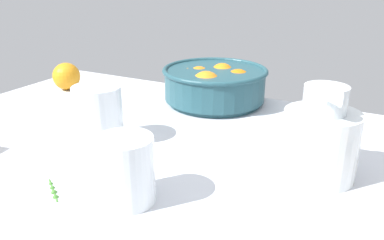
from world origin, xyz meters
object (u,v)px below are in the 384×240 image
Objects in this scene: fruit_bowl at (215,84)px; second_glass at (99,118)px; juice_glass at (129,175)px; juice_pitcher at (319,144)px; loose_orange_1 at (66,76)px.

second_glass reaches higher than fruit_bowl.
fruit_bowl is 49.13cm from juice_glass.
second_glass is at bearing -107.32° from fruit_bowl.
fruit_bowl is 2.62× the size of juice_glass.
juice_pitcher reaches higher than fruit_bowl.
loose_orange_1 is at bearing 143.45° from second_glass.
loose_orange_1 is (-33.19, 24.61, -1.13)cm from second_glass.
juice_pitcher is 42.26cm from second_glass.
juice_glass is 0.89× the size of second_glass.
fruit_bowl is 44.52cm from loose_orange_1.
juice_glass is 23.72cm from second_glass.
second_glass is at bearing -36.55° from loose_orange_1.
fruit_bowl is 1.64× the size of juice_pitcher.
juice_glass is (7.89, -48.48, -0.69)cm from fruit_bowl.
second_glass is (-10.43, -33.43, -0.10)cm from fruit_bowl.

